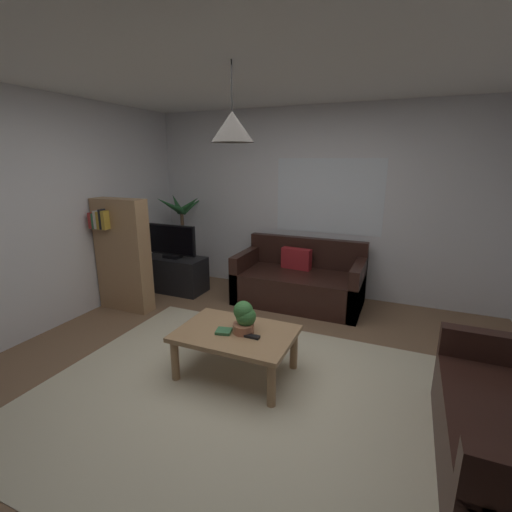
{
  "coord_description": "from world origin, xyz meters",
  "views": [
    {
      "loc": [
        1.16,
        -2.41,
        1.84
      ],
      "look_at": [
        0.0,
        0.3,
        1.05
      ],
      "focal_mm": 25.08,
      "sensor_mm": 36.0,
      "label": 1
    }
  ],
  "objects_px": {
    "potted_plant_on_table": "(244,317)",
    "remote_on_table_0": "(250,336)",
    "book_on_table_0": "(224,331)",
    "couch_under_window": "(299,283)",
    "coffee_table": "(236,338)",
    "tv": "(172,241)",
    "bookshelf_corner": "(122,254)",
    "tv_stand": "(175,274)",
    "potted_palm_corner": "(183,245)",
    "pendant_lamp": "(232,127)"
  },
  "relations": [
    {
      "from": "tv_stand",
      "to": "bookshelf_corner",
      "type": "bearing_deg",
      "value": -103.35
    },
    {
      "from": "tv",
      "to": "pendant_lamp",
      "type": "height_order",
      "value": "pendant_lamp"
    },
    {
      "from": "potted_plant_on_table",
      "to": "tv",
      "type": "xyz_separation_m",
      "value": [
        -1.82,
        1.5,
        0.19
      ]
    },
    {
      "from": "coffee_table",
      "to": "tv_stand",
      "type": "height_order",
      "value": "tv_stand"
    },
    {
      "from": "potted_palm_corner",
      "to": "couch_under_window",
      "type": "bearing_deg",
      "value": -3.92
    },
    {
      "from": "coffee_table",
      "to": "tv",
      "type": "bearing_deg",
      "value": 138.91
    },
    {
      "from": "tv",
      "to": "bookshelf_corner",
      "type": "bearing_deg",
      "value": -103.72
    },
    {
      "from": "couch_under_window",
      "to": "coffee_table",
      "type": "bearing_deg",
      "value": -91.13
    },
    {
      "from": "potted_plant_on_table",
      "to": "bookshelf_corner",
      "type": "height_order",
      "value": "bookshelf_corner"
    },
    {
      "from": "couch_under_window",
      "to": "coffee_table",
      "type": "xyz_separation_m",
      "value": [
        -0.04,
        -1.82,
        0.07
      ]
    },
    {
      "from": "bookshelf_corner",
      "to": "tv",
      "type": "bearing_deg",
      "value": 76.28
    },
    {
      "from": "potted_plant_on_table",
      "to": "bookshelf_corner",
      "type": "relative_size",
      "value": 0.2
    },
    {
      "from": "coffee_table",
      "to": "potted_plant_on_table",
      "type": "bearing_deg",
      "value": 21.58
    },
    {
      "from": "tv_stand",
      "to": "potted_palm_corner",
      "type": "bearing_deg",
      "value": 105.34
    },
    {
      "from": "book_on_table_0",
      "to": "pendant_lamp",
      "type": "distance_m",
      "value": 1.66
    },
    {
      "from": "pendant_lamp",
      "to": "potted_plant_on_table",
      "type": "bearing_deg",
      "value": 21.58
    },
    {
      "from": "tv_stand",
      "to": "potted_palm_corner",
      "type": "height_order",
      "value": "potted_palm_corner"
    },
    {
      "from": "potted_plant_on_table",
      "to": "pendant_lamp",
      "type": "xyz_separation_m",
      "value": [
        -0.07,
        -0.03,
        1.53
      ]
    },
    {
      "from": "coffee_table",
      "to": "potted_plant_on_table",
      "type": "distance_m",
      "value": 0.22
    },
    {
      "from": "remote_on_table_0",
      "to": "potted_plant_on_table",
      "type": "relative_size",
      "value": 0.58
    },
    {
      "from": "couch_under_window",
      "to": "book_on_table_0",
      "type": "relative_size",
      "value": 12.69
    },
    {
      "from": "couch_under_window",
      "to": "remote_on_table_0",
      "type": "relative_size",
      "value": 10.15
    },
    {
      "from": "remote_on_table_0",
      "to": "book_on_table_0",
      "type": "bearing_deg",
      "value": 94.22
    },
    {
      "from": "coffee_table",
      "to": "book_on_table_0",
      "type": "bearing_deg",
      "value": -144.55
    },
    {
      "from": "potted_plant_on_table",
      "to": "potted_palm_corner",
      "type": "xyz_separation_m",
      "value": [
        -1.93,
        1.92,
        0.04
      ]
    },
    {
      "from": "book_on_table_0",
      "to": "potted_plant_on_table",
      "type": "relative_size",
      "value": 0.47
    },
    {
      "from": "remote_on_table_0",
      "to": "bookshelf_corner",
      "type": "height_order",
      "value": "bookshelf_corner"
    },
    {
      "from": "bookshelf_corner",
      "to": "potted_palm_corner",
      "type": "bearing_deg",
      "value": 86.33
    },
    {
      "from": "couch_under_window",
      "to": "coffee_table",
      "type": "relative_size",
      "value": 1.62
    },
    {
      "from": "remote_on_table_0",
      "to": "tv_stand",
      "type": "height_order",
      "value": "tv_stand"
    },
    {
      "from": "coffee_table",
      "to": "tv",
      "type": "distance_m",
      "value": 2.36
    },
    {
      "from": "book_on_table_0",
      "to": "bookshelf_corner",
      "type": "distance_m",
      "value": 2.05
    },
    {
      "from": "book_on_table_0",
      "to": "tv_stand",
      "type": "height_order",
      "value": "tv_stand"
    },
    {
      "from": "coffee_table",
      "to": "potted_palm_corner",
      "type": "xyz_separation_m",
      "value": [
        -1.86,
        1.95,
        0.24
      ]
    },
    {
      "from": "tv_stand",
      "to": "tv",
      "type": "bearing_deg",
      "value": -90.0
    },
    {
      "from": "couch_under_window",
      "to": "remote_on_table_0",
      "type": "height_order",
      "value": "couch_under_window"
    },
    {
      "from": "tv",
      "to": "coffee_table",
      "type": "bearing_deg",
      "value": -41.09
    },
    {
      "from": "book_on_table_0",
      "to": "pendant_lamp",
      "type": "xyz_separation_m",
      "value": [
        0.08,
        0.06,
        1.66
      ]
    },
    {
      "from": "bookshelf_corner",
      "to": "couch_under_window",
      "type": "bearing_deg",
      "value": 28.06
    },
    {
      "from": "couch_under_window",
      "to": "potted_plant_on_table",
      "type": "height_order",
      "value": "couch_under_window"
    },
    {
      "from": "remote_on_table_0",
      "to": "pendant_lamp",
      "type": "xyz_separation_m",
      "value": [
        -0.16,
        0.05,
        1.66
      ]
    },
    {
      "from": "tv_stand",
      "to": "bookshelf_corner",
      "type": "height_order",
      "value": "bookshelf_corner"
    },
    {
      "from": "remote_on_table_0",
      "to": "potted_plant_on_table",
      "type": "distance_m",
      "value": 0.17
    },
    {
      "from": "potted_plant_on_table",
      "to": "remote_on_table_0",
      "type": "bearing_deg",
      "value": -39.88
    },
    {
      "from": "couch_under_window",
      "to": "tv",
      "type": "bearing_deg",
      "value": -170.73
    },
    {
      "from": "coffee_table",
      "to": "tv_stand",
      "type": "relative_size",
      "value": 1.11
    },
    {
      "from": "remote_on_table_0",
      "to": "potted_plant_on_table",
      "type": "xyz_separation_m",
      "value": [
        -0.09,
        0.07,
        0.13
      ]
    },
    {
      "from": "couch_under_window",
      "to": "remote_on_table_0",
      "type": "bearing_deg",
      "value": -86.19
    },
    {
      "from": "coffee_table",
      "to": "bookshelf_corner",
      "type": "bearing_deg",
      "value": 158.39
    },
    {
      "from": "tv_stand",
      "to": "tv",
      "type": "xyz_separation_m",
      "value": [
        -0.0,
        -0.02,
        0.49
      ]
    }
  ]
}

